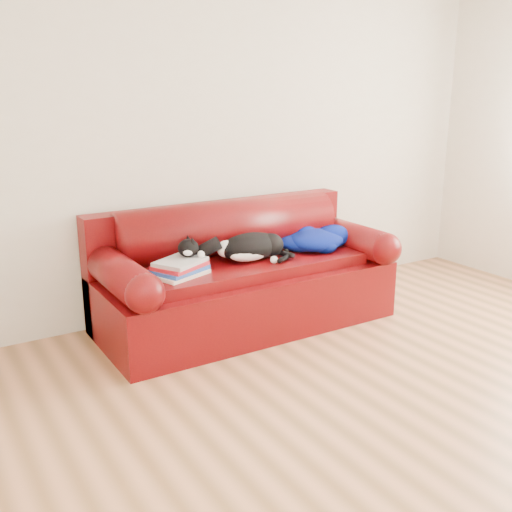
% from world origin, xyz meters
% --- Properties ---
extents(ground, '(4.50, 4.50, 0.00)m').
position_xyz_m(ground, '(0.00, 0.00, 0.00)').
color(ground, brown).
rests_on(ground, ground).
extents(room_shell, '(4.52, 4.02, 2.61)m').
position_xyz_m(room_shell, '(0.12, 0.02, 1.67)').
color(room_shell, beige).
rests_on(room_shell, ground).
extents(sofa_base, '(2.10, 0.90, 0.50)m').
position_xyz_m(sofa_base, '(-0.33, 1.49, 0.24)').
color(sofa_base, '#380208').
rests_on(sofa_base, ground).
extents(sofa_back, '(2.10, 1.01, 0.88)m').
position_xyz_m(sofa_back, '(-0.33, 1.74, 0.54)').
color(sofa_back, '#380208').
rests_on(sofa_back, ground).
extents(book_stack, '(0.40, 0.36, 0.10)m').
position_xyz_m(book_stack, '(-0.89, 1.39, 0.55)').
color(book_stack, silver).
rests_on(book_stack, sofa_base).
extents(cat, '(0.65, 0.37, 0.25)m').
position_xyz_m(cat, '(-0.32, 1.44, 0.59)').
color(cat, black).
rests_on(cat, sofa_base).
extents(blanket, '(0.64, 0.53, 0.17)m').
position_xyz_m(blanket, '(0.27, 1.47, 0.57)').
color(blanket, '#020D4A').
rests_on(blanket, sofa_base).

